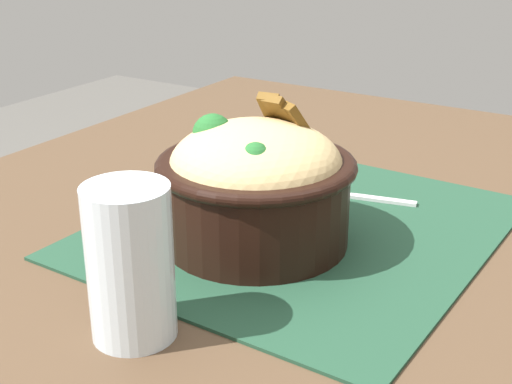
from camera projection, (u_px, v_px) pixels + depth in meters
The scene contains 5 objects.
table at pixel (281, 312), 0.72m from camera, with size 1.09×0.83×0.78m.
placemat at pixel (301, 227), 0.70m from camera, with size 0.39×0.35×0.00m, color #1E422D.
bowl at pixel (256, 182), 0.65m from camera, with size 0.22×0.22×0.14m.
fork at pixel (350, 196), 0.77m from camera, with size 0.04×0.13×0.00m.
drinking_glass at pixel (131, 273), 0.51m from camera, with size 0.06×0.06×0.12m.
Camera 1 is at (-0.54, -0.31, 1.08)m, focal length 49.98 mm.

